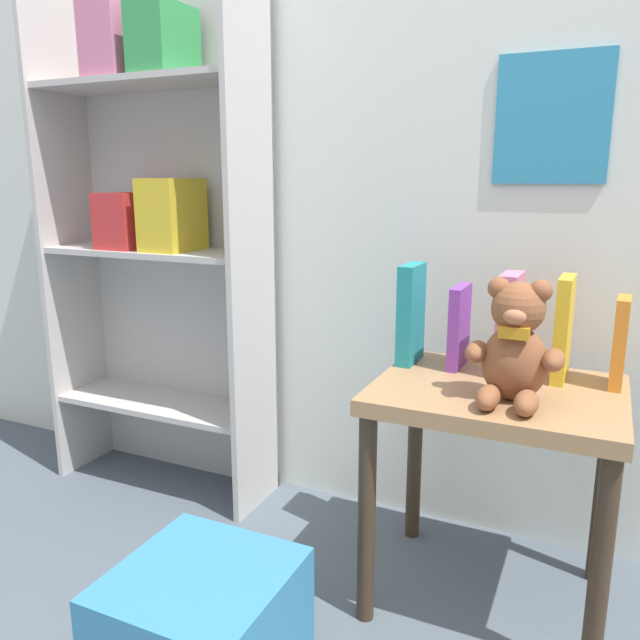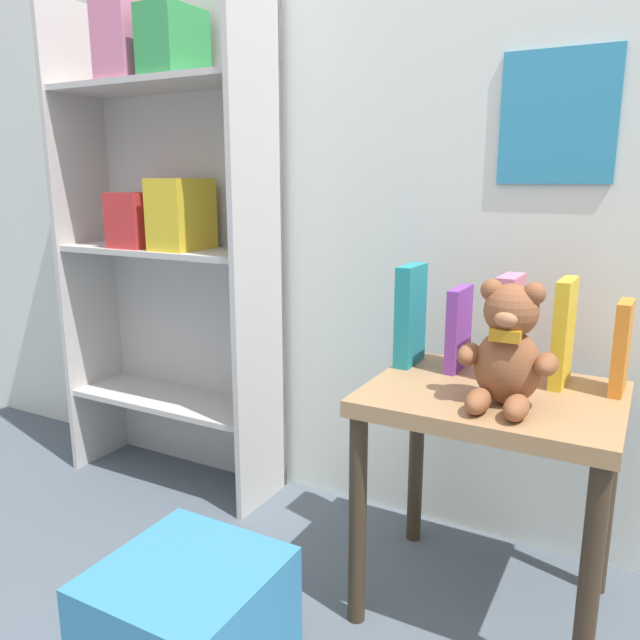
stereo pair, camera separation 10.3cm
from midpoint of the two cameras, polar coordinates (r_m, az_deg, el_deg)
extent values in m
cube|color=silver|center=(1.78, 8.79, 21.16)|extent=(4.80, 0.06, 2.50)
cube|color=teal|center=(1.67, 18.74, 17.06)|extent=(0.27, 0.01, 0.31)
cube|color=#BCB7B2|center=(2.25, -23.09, 6.19)|extent=(0.02, 0.26, 1.54)
cube|color=#BCB7B2|center=(1.80, -7.83, 5.68)|extent=(0.02, 0.26, 1.54)
cube|color=#BCB7B2|center=(2.10, -14.17, 6.41)|extent=(0.72, 0.02, 1.54)
cube|color=#BCB7B2|center=(2.12, -15.48, -7.29)|extent=(0.68, 0.24, 0.02)
cube|color=#BCB7B2|center=(2.01, -16.31, 6.01)|extent=(0.68, 0.24, 0.02)
cube|color=#BCB7B2|center=(2.02, -17.24, 20.01)|extent=(0.68, 0.24, 0.02)
cube|color=#D17093|center=(2.08, -19.60, 22.87)|extent=(0.13, 0.18, 0.22)
cube|color=#33934C|center=(1.97, -15.73, 23.35)|extent=(0.13, 0.18, 0.19)
cube|color=red|center=(2.05, -18.52, 8.62)|extent=(0.13, 0.18, 0.17)
cube|color=gold|center=(1.94, -14.87, 9.28)|extent=(0.13, 0.18, 0.21)
cube|color=#9E754C|center=(1.45, 13.98, -6.65)|extent=(0.54, 0.44, 0.04)
cylinder|color=#37291A|center=(1.45, 2.16, -17.76)|extent=(0.04, 0.04, 0.50)
cylinder|color=#37291A|center=(1.37, 22.14, -20.79)|extent=(0.04, 0.04, 0.50)
cylinder|color=#37291A|center=(1.77, 6.98, -12.01)|extent=(0.04, 0.04, 0.50)
cylinder|color=#37291A|center=(1.70, 22.85, -14.00)|extent=(0.04, 0.04, 0.50)
ellipsoid|color=brown|center=(1.34, 15.27, -3.86)|extent=(0.13, 0.10, 0.16)
sphere|color=brown|center=(1.32, 15.57, 1.05)|extent=(0.11, 0.11, 0.11)
sphere|color=brown|center=(1.32, 13.91, 2.84)|extent=(0.05, 0.05, 0.05)
sphere|color=brown|center=(1.30, 17.44, 2.53)|extent=(0.05, 0.05, 0.05)
ellipsoid|color=#B56E48|center=(1.27, 15.20, 0.31)|extent=(0.05, 0.03, 0.03)
ellipsoid|color=brown|center=(1.34, 12.01, -2.85)|extent=(0.04, 0.09, 0.04)
ellipsoid|color=brown|center=(1.32, 18.50, -3.51)|extent=(0.04, 0.09, 0.04)
ellipsoid|color=brown|center=(1.29, 12.91, -6.95)|extent=(0.05, 0.10, 0.05)
ellipsoid|color=brown|center=(1.28, 16.17, -7.32)|extent=(0.05, 0.10, 0.05)
cube|color=#C68419|center=(1.28, 15.13, -1.15)|extent=(0.06, 0.02, 0.02)
cube|color=teal|center=(1.56, 6.46, 0.56)|extent=(0.04, 0.12, 0.25)
cube|color=purple|center=(1.55, 10.77, -0.60)|extent=(0.03, 0.13, 0.20)
cube|color=#D17093|center=(1.51, 15.02, -0.43)|extent=(0.05, 0.12, 0.24)
cube|color=gold|center=(1.50, 19.55, -0.78)|extent=(0.03, 0.12, 0.24)
cube|color=orange|center=(1.50, 24.00, -1.91)|extent=(0.03, 0.10, 0.20)
cube|color=teal|center=(1.41, -12.98, -25.60)|extent=(0.33, 0.34, 0.24)
camera|label=1|loc=(0.05, -91.84, -0.42)|focal=35.00mm
camera|label=2|loc=(0.05, 88.16, 0.42)|focal=35.00mm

